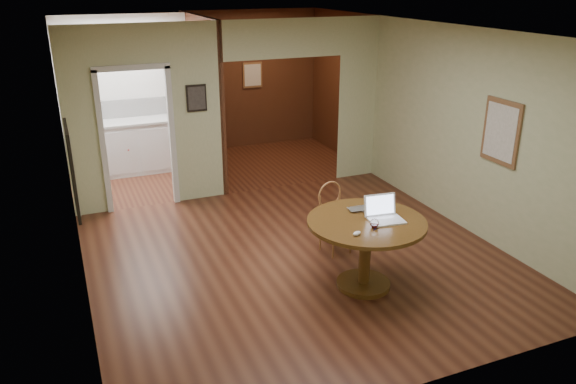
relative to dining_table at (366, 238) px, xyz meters
name	(u,v)px	position (x,y,z in m)	size (l,w,h in m)	color
floor	(300,259)	(-0.41, 0.86, -0.60)	(5.00, 5.00, 0.00)	#411D12
room_shell	(196,109)	(-0.88, 3.96, 0.68)	(5.20, 7.50, 5.00)	white
dining_table	(366,238)	(0.00, 0.00, 0.00)	(1.30, 1.30, 0.81)	#5C3517
chair	(333,213)	(0.09, 0.95, -0.10)	(0.45, 0.45, 0.91)	#A7613B
open_laptop	(384,213)	(0.18, -0.04, 0.28)	(0.39, 0.35, 0.26)	white
closed_laptop	(365,210)	(0.11, 0.23, 0.23)	(0.35, 0.23, 0.03)	silver
mouse	(357,233)	(-0.28, -0.29, 0.23)	(0.10, 0.06, 0.04)	white
wine_glass	(374,223)	(-0.02, -0.20, 0.26)	(0.09, 0.09, 0.10)	white
pen	(376,228)	(-0.01, -0.22, 0.22)	(0.01, 0.01, 0.14)	#0B0E51
kitchen_cabinet	(135,146)	(-1.76, 5.06, -0.13)	(2.06, 0.60, 0.94)	silver
grocery_bag	(176,109)	(-0.98, 5.06, 0.47)	(0.26, 0.22, 0.26)	#C5BB90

